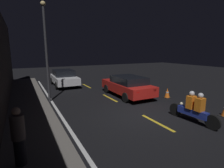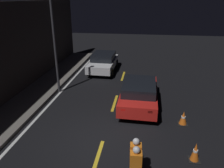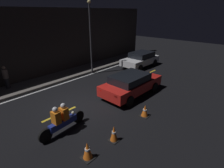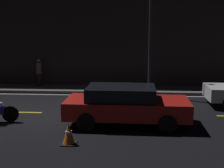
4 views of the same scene
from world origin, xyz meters
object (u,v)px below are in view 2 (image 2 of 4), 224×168
at_px(sedan_white, 103,62).
at_px(street_lamp, 54,39).
at_px(motorcycle, 135,161).
at_px(taxi_red, 139,93).
at_px(traffic_cone_far, 183,118).
at_px(traffic_cone_mid, 195,152).

bearing_deg(sedan_white, street_lamp, -22.09).
bearing_deg(street_lamp, motorcycle, -141.27).
xyz_separation_m(motorcycle, street_lamp, (6.24, 5.00, 2.60)).
height_order(motorcycle, street_lamp, street_lamp).
relative_size(taxi_red, traffic_cone_far, 6.75).
xyz_separation_m(taxi_red, motorcycle, (-5.15, -0.07, -0.10)).
xyz_separation_m(sedan_white, traffic_cone_mid, (-9.67, -5.14, -0.38)).
distance_m(motorcycle, traffic_cone_mid, 2.35).
relative_size(sedan_white, street_lamp, 0.71).
relative_size(motorcycle, street_lamp, 0.41).
height_order(traffic_cone_mid, traffic_cone_far, traffic_cone_mid).
distance_m(sedan_white, traffic_cone_far, 8.86).
bearing_deg(motorcycle, street_lamp, 35.07).
bearing_deg(traffic_cone_mid, street_lamp, 53.99).
distance_m(taxi_red, traffic_cone_mid, 4.59).
bearing_deg(motorcycle, taxi_red, -2.84).
xyz_separation_m(taxi_red, street_lamp, (1.08, 4.93, 2.50)).
bearing_deg(traffic_cone_far, street_lamp, 68.87).
relative_size(taxi_red, sedan_white, 1.07).
height_order(sedan_white, traffic_cone_far, sedan_white).
height_order(traffic_cone_far, street_lamp, street_lamp).
bearing_deg(sedan_white, traffic_cone_mid, 28.91).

